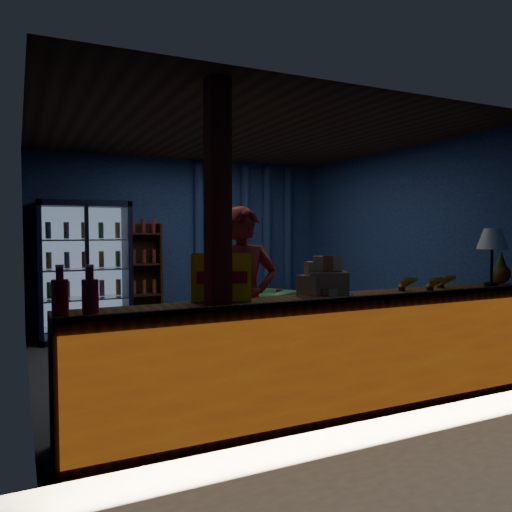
{
  "coord_description": "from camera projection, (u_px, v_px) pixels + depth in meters",
  "views": [
    {
      "loc": [
        -2.37,
        -5.31,
        1.51
      ],
      "look_at": [
        0.07,
        -0.2,
        1.21
      ],
      "focal_mm": 35.0,
      "sensor_mm": 36.0,
      "label": 1
    }
  ],
  "objects": [
    {
      "name": "ground",
      "position": [
        243.0,
        358.0,
        5.88
      ],
      "size": [
        4.6,
        4.6,
        0.0
      ],
      "primitive_type": "plane",
      "color": "#515154",
      "rests_on": "ground"
    },
    {
      "name": "room_walls",
      "position": [
        243.0,
        224.0,
        5.8
      ],
      "size": [
        4.6,
        4.6,
        4.6
      ],
      "color": "navy",
      "rests_on": "ground"
    },
    {
      "name": "counter",
      "position": [
        337.0,
        354.0,
        4.14
      ],
      "size": [
        4.4,
        0.57,
        0.99
      ],
      "color": "brown",
      "rests_on": "ground"
    },
    {
      "name": "support_post",
      "position": [
        218.0,
        258.0,
        3.65
      ],
      "size": [
        0.16,
        0.16,
        2.6
      ],
      "primitive_type": "cube",
      "color": "maroon",
      "rests_on": "ground"
    },
    {
      "name": "beverage_cooler",
      "position": [
        84.0,
        271.0,
        6.89
      ],
      "size": [
        1.2,
        0.62,
        1.9
      ],
      "color": "black",
      "rests_on": "ground"
    },
    {
      "name": "bottle_shelf",
      "position": [
        143.0,
        278.0,
        7.39
      ],
      "size": [
        0.5,
        0.28,
        1.6
      ],
      "color": "#3E2213",
      "rests_on": "ground"
    },
    {
      "name": "curtain_folds",
      "position": [
        245.0,
        242.0,
        8.17
      ],
      "size": [
        1.74,
        0.14,
        2.5
      ],
      "color": "navy",
      "rests_on": "room_walls"
    },
    {
      "name": "framed_picture",
      "position": [
        238.0,
        215.0,
        8.05
      ],
      "size": [
        0.36,
        0.04,
        0.28
      ],
      "color": "gold",
      "rests_on": "room_walls"
    },
    {
      "name": "shopkeeper",
      "position": [
        244.0,
        302.0,
        4.45
      ],
      "size": [
        0.66,
        0.46,
        1.71
      ],
      "primitive_type": "imported",
      "rotation": [
        0.0,
        0.0,
        -0.08
      ],
      "color": "maroon",
      "rests_on": "ground"
    },
    {
      "name": "green_chair",
      "position": [
        270.0,
        310.0,
        7.43
      ],
      "size": [
        0.92,
        0.93,
        0.62
      ],
      "primitive_type": "imported",
      "rotation": [
        0.0,
        0.0,
        3.72
      ],
      "color": "#5EBC60",
      "rests_on": "ground"
    },
    {
      "name": "side_table",
      "position": [
        279.0,
        311.0,
        7.69
      ],
      "size": [
        0.61,
        0.49,
        0.59
      ],
      "color": "#3E2213",
      "rests_on": "ground"
    },
    {
      "name": "yellow_sign",
      "position": [
        221.0,
        277.0,
        3.88
      ],
      "size": [
        0.47,
        0.25,
        0.37
      ],
      "color": "#F7F30D",
      "rests_on": "counter"
    },
    {
      "name": "soda_bottles",
      "position": [
        75.0,
        296.0,
        3.16
      ],
      "size": [
        0.28,
        0.18,
        0.34
      ],
      "color": "#AD0B1F",
      "rests_on": "counter"
    },
    {
      "name": "snack_box_left",
      "position": [
        327.0,
        282.0,
        4.18
      ],
      "size": [
        0.4,
        0.37,
        0.34
      ],
      "color": "#9F7B4D",
      "rests_on": "counter"
    },
    {
      "name": "snack_box_centre",
      "position": [
        317.0,
        284.0,
        4.18
      ],
      "size": [
        0.32,
        0.29,
        0.29
      ],
      "color": "#9F7B4D",
      "rests_on": "counter"
    },
    {
      "name": "pastry_tray",
      "position": [
        326.0,
        294.0,
        4.15
      ],
      "size": [
        0.46,
        0.46,
        0.08
      ],
      "color": "silver",
      "rests_on": "counter"
    },
    {
      "name": "banana_bunches",
      "position": [
        427.0,
        282.0,
        4.59
      ],
      "size": [
        0.69,
        0.28,
        0.15
      ],
      "color": "gold",
      "rests_on": "counter"
    },
    {
      "name": "table_lamp",
      "position": [
        492.0,
        241.0,
        4.86
      ],
      "size": [
        0.29,
        0.29,
        0.57
      ],
      "color": "black",
      "rests_on": "counter"
    },
    {
      "name": "pineapple",
      "position": [
        501.0,
        271.0,
        5.06
      ],
      "size": [
        0.19,
        0.19,
        0.33
      ],
      "color": "brown",
      "rests_on": "counter"
    }
  ]
}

